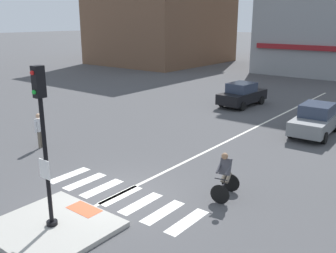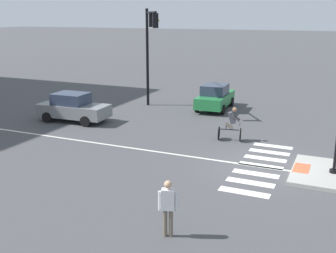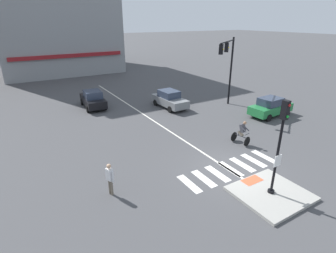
{
  "view_description": "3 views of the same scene",
  "coord_description": "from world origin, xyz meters",
  "px_view_note": "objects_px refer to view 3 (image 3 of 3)",
  "views": [
    {
      "loc": [
        8.68,
        -8.18,
        5.91
      ],
      "look_at": [
        -0.27,
        3.17,
        1.77
      ],
      "focal_mm": 40.35,
      "sensor_mm": 36.0,
      "label": 1
    },
    {
      "loc": [
        -16.0,
        -2.74,
        6.0
      ],
      "look_at": [
        0.61,
        4.59,
        1.03
      ],
      "focal_mm": 43.93,
      "sensor_mm": 36.0,
      "label": 2
    },
    {
      "loc": [
        -9.75,
        -9.18,
        7.91
      ],
      "look_at": [
        -1.01,
        5.34,
        1.01
      ],
      "focal_mm": 28.35,
      "sensor_mm": 36.0,
      "label": 3
    }
  ],
  "objects_px": {
    "signal_pole": "(280,140)",
    "cyclist": "(242,132)",
    "traffic_light_mast": "(228,61)",
    "car_grey_eastbound_far": "(170,99)",
    "car_green_cross_right": "(270,107)",
    "car_black_westbound_distant": "(93,99)",
    "pedestrian_at_curb_left": "(110,177)"
  },
  "relations": [
    {
      "from": "traffic_light_mast",
      "to": "car_green_cross_right",
      "type": "bearing_deg",
      "value": -65.06
    },
    {
      "from": "cyclist",
      "to": "pedestrian_at_curb_left",
      "type": "relative_size",
      "value": 1.01
    },
    {
      "from": "signal_pole",
      "to": "pedestrian_at_curb_left",
      "type": "bearing_deg",
      "value": 148.53
    },
    {
      "from": "signal_pole",
      "to": "cyclist",
      "type": "height_order",
      "value": "signal_pole"
    },
    {
      "from": "traffic_light_mast",
      "to": "car_grey_eastbound_far",
      "type": "distance_m",
      "value": 6.39
    },
    {
      "from": "cyclist",
      "to": "car_grey_eastbound_far",
      "type": "bearing_deg",
      "value": 89.89
    },
    {
      "from": "traffic_light_mast",
      "to": "pedestrian_at_curb_left",
      "type": "bearing_deg",
      "value": -152.05
    },
    {
      "from": "car_black_westbound_distant",
      "to": "cyclist",
      "type": "xyz_separation_m",
      "value": [
        6.24,
        -13.15,
        0.06
      ]
    },
    {
      "from": "signal_pole",
      "to": "car_grey_eastbound_far",
      "type": "relative_size",
      "value": 1.1
    },
    {
      "from": "car_grey_eastbound_far",
      "to": "car_green_cross_right",
      "type": "bearing_deg",
      "value": -46.2
    },
    {
      "from": "pedestrian_at_curb_left",
      "to": "car_black_westbound_distant",
      "type": "bearing_deg",
      "value": 76.81
    },
    {
      "from": "signal_pole",
      "to": "cyclist",
      "type": "relative_size",
      "value": 2.74
    },
    {
      "from": "signal_pole",
      "to": "car_black_westbound_distant",
      "type": "distance_m",
      "value": 18.44
    },
    {
      "from": "car_green_cross_right",
      "to": "pedestrian_at_curb_left",
      "type": "height_order",
      "value": "pedestrian_at_curb_left"
    },
    {
      "from": "signal_pole",
      "to": "car_black_westbound_distant",
      "type": "height_order",
      "value": "signal_pole"
    },
    {
      "from": "traffic_light_mast",
      "to": "car_grey_eastbound_far",
      "type": "xyz_separation_m",
      "value": [
        -4.51,
        2.74,
        -3.59
      ]
    },
    {
      "from": "signal_pole",
      "to": "car_grey_eastbound_far",
      "type": "height_order",
      "value": "signal_pole"
    },
    {
      "from": "car_black_westbound_distant",
      "to": "pedestrian_at_curb_left",
      "type": "distance_m",
      "value": 14.36
    },
    {
      "from": "traffic_light_mast",
      "to": "car_grey_eastbound_far",
      "type": "relative_size",
      "value": 1.53
    },
    {
      "from": "pedestrian_at_curb_left",
      "to": "traffic_light_mast",
      "type": "bearing_deg",
      "value": 27.95
    },
    {
      "from": "traffic_light_mast",
      "to": "pedestrian_at_curb_left",
      "type": "relative_size",
      "value": 3.81
    },
    {
      "from": "traffic_light_mast",
      "to": "car_black_westbound_distant",
      "type": "height_order",
      "value": "traffic_light_mast"
    },
    {
      "from": "car_grey_eastbound_far",
      "to": "cyclist",
      "type": "xyz_separation_m",
      "value": [
        -0.02,
        -9.37,
        0.06
      ]
    },
    {
      "from": "traffic_light_mast",
      "to": "car_black_westbound_distant",
      "type": "relative_size",
      "value": 1.52
    },
    {
      "from": "signal_pole",
      "to": "cyclist",
      "type": "distance_m",
      "value": 6.03
    },
    {
      "from": "signal_pole",
      "to": "cyclist",
      "type": "xyz_separation_m",
      "value": [
        2.92,
        4.86,
        -2.05
      ]
    },
    {
      "from": "car_grey_eastbound_far",
      "to": "signal_pole",
      "type": "bearing_deg",
      "value": -101.67
    },
    {
      "from": "car_black_westbound_distant",
      "to": "car_green_cross_right",
      "type": "height_order",
      "value": "same"
    },
    {
      "from": "signal_pole",
      "to": "traffic_light_mast",
      "type": "height_order",
      "value": "traffic_light_mast"
    },
    {
      "from": "car_black_westbound_distant",
      "to": "car_grey_eastbound_far",
      "type": "relative_size",
      "value": 1.01
    },
    {
      "from": "traffic_light_mast",
      "to": "cyclist",
      "type": "xyz_separation_m",
      "value": [
        -4.53,
        -6.63,
        -3.53
      ]
    },
    {
      "from": "car_grey_eastbound_far",
      "to": "car_green_cross_right",
      "type": "relative_size",
      "value": 1.0
    }
  ]
}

